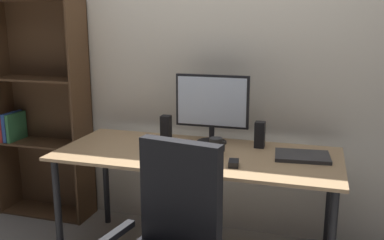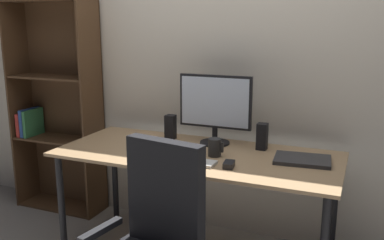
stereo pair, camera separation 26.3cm
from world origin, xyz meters
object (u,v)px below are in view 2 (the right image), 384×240
object	(u,v)px
mouse	(229,165)
bookshelf	(57,109)
speaker_left	(170,127)
keyboard	(191,161)
coffee_mug	(215,147)
speaker_right	(262,136)
laptop	(302,160)
monitor	(215,105)
desk	(197,164)

from	to	relation	value
mouse	bookshelf	xyz separation A→B (m)	(-1.66, 0.56, 0.08)
speaker_left	keyboard	bearing A→B (deg)	-51.78
coffee_mug	speaker_right	size ratio (longest dim) A/B	0.64
laptop	bookshelf	xyz separation A→B (m)	(-2.03, 0.30, 0.09)
keyboard	laptop	xyz separation A→B (m)	(0.59, 0.27, 0.00)
monitor	laptop	distance (m)	0.67
bookshelf	keyboard	bearing A→B (deg)	-21.74
monitor	keyboard	xyz separation A→B (m)	(0.01, -0.43, -0.25)
coffee_mug	bookshelf	size ratio (longest dim) A/B	0.06
laptop	monitor	bearing A→B (deg)	159.96
coffee_mug	keyboard	bearing A→B (deg)	-115.01
desk	speaker_right	world-z (taller)	speaker_right
monitor	mouse	size ratio (longest dim) A/B	5.12
keyboard	coffee_mug	bearing A→B (deg)	66.87
desk	coffee_mug	size ratio (longest dim) A/B	16.04
coffee_mug	bookshelf	xyz separation A→B (m)	(-1.52, 0.40, 0.04)
speaker_left	speaker_right	bearing A→B (deg)	0.00
bookshelf	mouse	bearing A→B (deg)	-18.66
coffee_mug	speaker_left	world-z (taller)	speaker_left
keyboard	desk	bearing A→B (deg)	104.71
monitor	mouse	xyz separation A→B (m)	(0.23, -0.42, -0.24)
laptop	speaker_right	xyz separation A→B (m)	(-0.28, 0.15, 0.07)
keyboard	coffee_mug	world-z (taller)	coffee_mug
laptop	speaker_left	xyz separation A→B (m)	(-0.92, 0.15, 0.07)
monitor	speaker_left	distance (m)	0.37
desk	laptop	size ratio (longest dim) A/B	5.49
mouse	speaker_left	xyz separation A→B (m)	(-0.56, 0.41, 0.07)
desk	speaker_left	world-z (taller)	speaker_left
desk	coffee_mug	distance (m)	0.18
desk	monitor	bearing A→B (deg)	81.53
laptop	speaker_right	world-z (taller)	speaker_right
keyboard	laptop	world-z (taller)	laptop
mouse	laptop	distance (m)	0.45
mouse	coffee_mug	bearing A→B (deg)	123.41
coffee_mug	bookshelf	distance (m)	1.57
mouse	laptop	bearing A→B (deg)	27.76
mouse	bookshelf	size ratio (longest dim) A/B	0.06
monitor	laptop	bearing A→B (deg)	-14.62
speaker_right	bookshelf	distance (m)	1.76
desk	laptop	bearing A→B (deg)	6.93
coffee_mug	speaker_left	bearing A→B (deg)	149.11
mouse	bookshelf	bearing A→B (deg)	153.45
monitor	coffee_mug	bearing A→B (deg)	-70.31
monitor	bookshelf	world-z (taller)	bookshelf
desk	bookshelf	world-z (taller)	bookshelf
monitor	mouse	bearing A→B (deg)	-60.73
bookshelf	laptop	bearing A→B (deg)	-8.40
laptop	mouse	bearing A→B (deg)	-149.78
desk	speaker_left	size ratio (longest dim) A/B	10.33
monitor	speaker_right	distance (m)	0.37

